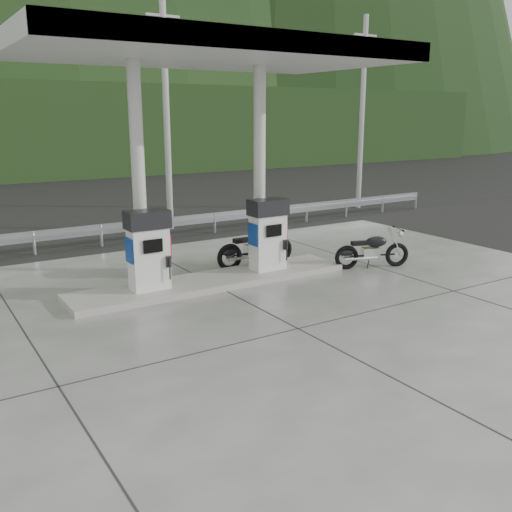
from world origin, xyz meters
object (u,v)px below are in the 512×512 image
gas_pump_left (149,250)px  motorcycle_left (256,248)px  gas_pump_right (268,235)px  motorcycle_right (372,251)px

gas_pump_left → motorcycle_left: size_ratio=0.83×
gas_pump_left → gas_pump_right: 3.20m
gas_pump_left → motorcycle_right: (5.94, -0.91, -0.59)m
gas_pump_left → motorcycle_left: gas_pump_left is taller
gas_pump_right → motorcycle_right: bearing=-18.4°
gas_pump_left → motorcycle_right: 6.04m
motorcycle_right → gas_pump_right: bearing=-177.9°
motorcycle_left → gas_pump_left: bearing=-164.1°
motorcycle_left → motorcycle_right: size_ratio=1.11×
gas_pump_right → motorcycle_left: size_ratio=0.83×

